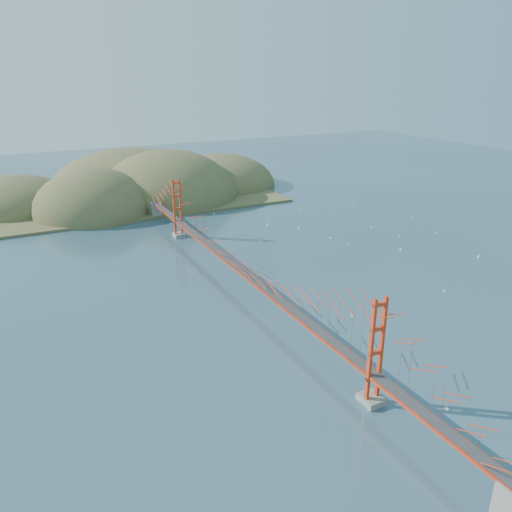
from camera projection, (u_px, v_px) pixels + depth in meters
name	position (u px, v px, depth m)	size (l,w,h in m)	color
ground	(243.00, 292.00, 75.48)	(320.00, 320.00, 0.00)	#314F62
bridge	(242.00, 248.00, 73.18)	(2.20, 94.40, 12.00)	gray
far_headlands	(140.00, 195.00, 133.63)	(84.00, 58.00, 25.00)	brown
sailboat_0	(352.00, 315.00, 67.97)	(0.40, 0.48, 0.57)	white
sailboat_13	(478.00, 257.00, 89.06)	(0.63, 0.62, 0.71)	white
sailboat_17	(354.00, 205.00, 123.30)	(0.60, 0.60, 0.66)	white
sailboat_4	(348.00, 244.00, 95.68)	(0.53, 0.53, 0.57)	white
sailboat_10	(447.00, 408.00, 49.34)	(0.42, 0.49, 0.56)	white
sailboat_7	(300.00, 210.00, 118.62)	(0.50, 0.45, 0.56)	white
sailboat_16	(261.00, 242.00, 97.10)	(0.54, 0.54, 0.60)	white
sailboat_15	(299.00, 227.00, 105.95)	(0.52, 0.53, 0.60)	white
sailboat_11	(400.00, 236.00, 100.42)	(0.62, 0.62, 0.65)	white
sailboat_8	(371.00, 227.00, 105.72)	(0.60, 0.60, 0.63)	white
sailboat_3	(267.00, 225.00, 107.46)	(0.57, 0.53, 0.64)	white
sailboat_9	(401.00, 249.00, 92.94)	(0.53, 0.61, 0.70)	white
sailboat_5	(436.00, 232.00, 102.57)	(0.50, 0.52, 0.59)	white
sailboat_14	(444.00, 291.00, 75.55)	(0.41, 0.49, 0.56)	white
sailboat_12	(214.00, 214.00, 115.85)	(0.50, 0.42, 0.58)	white
sailboat_1	(331.00, 238.00, 99.36)	(0.55, 0.55, 0.61)	white
sailboat_extra_0	(413.00, 217.00, 112.95)	(0.67, 0.67, 0.70)	white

